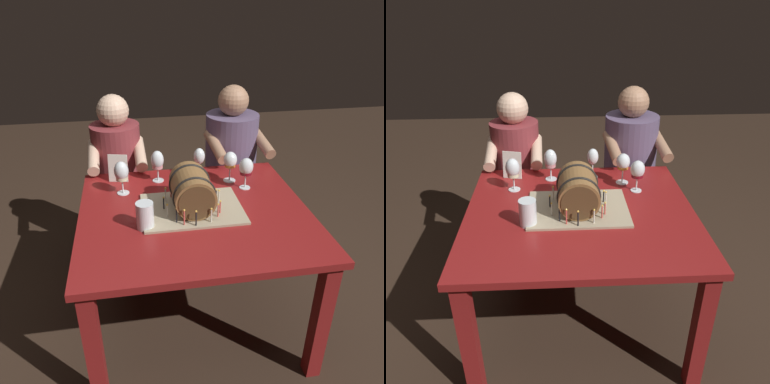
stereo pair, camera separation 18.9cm
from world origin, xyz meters
The scene contains 12 objects.
ground_plane centered at (0.00, 0.00, 0.00)m, with size 8.00×8.00×0.00m, color #332319.
dining_table centered at (0.00, 0.00, 0.61)m, with size 1.14×1.04×0.72m.
barrel_cake centered at (-0.01, 0.01, 0.81)m, with size 0.50×0.37×0.22m.
wine_glass_empty centered at (0.10, 0.39, 0.85)m, with size 0.07×0.07×0.18m.
wine_glass_amber centered at (0.26, 0.30, 0.84)m, with size 0.08×0.08×0.18m.
wine_glass_rose centered at (-0.15, 0.37, 0.84)m, with size 0.07×0.07×0.18m.
wine_glass_white centered at (-0.35, 0.25, 0.84)m, with size 0.08×0.08×0.19m.
wine_glass_red centered at (0.32, 0.20, 0.84)m, with size 0.08×0.08×0.18m.
beer_pint centered at (-0.25, -0.11, 0.78)m, with size 0.08×0.08×0.13m.
menu_card centered at (-0.37, 0.41, 0.80)m, with size 0.11×0.01×0.16m, color silver.
person_seated_left centered at (-0.38, 0.74, 0.51)m, with size 0.36×0.45×1.14m.
person_seated_right centered at (0.38, 0.74, 0.55)m, with size 0.41×0.50×1.17m.
Camera 1 is at (-0.29, -1.64, 1.70)m, focal length 36.02 mm.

